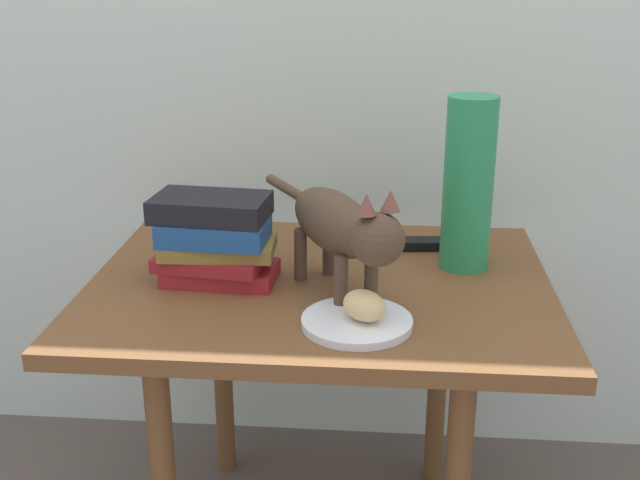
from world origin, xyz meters
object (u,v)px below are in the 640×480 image
Objects in this scene: bread_roll at (364,306)px; tv_remote at (409,244)px; plate at (357,322)px; green_vase at (468,184)px; book_stack at (215,239)px; side_table at (320,317)px; cat at (341,227)px.

bread_roll is 0.53× the size of tv_remote.
bread_roll is (0.01, -0.00, 0.03)m from plate.
book_stack is at bearing -166.54° from green_vase.
plate is (0.08, -0.19, 0.09)m from side_table.
tv_remote is at bearing 46.98° from side_table.
bread_roll is 0.34m from book_stack.
bread_roll is 0.37m from green_vase.
tv_remote is (0.17, 0.19, 0.09)m from side_table.
green_vase is at bearing 35.73° from cat.
book_stack reaches higher than tv_remote.
cat reaches higher than book_stack.
bread_roll is 0.39m from tv_remote.
green_vase is (0.20, 0.29, 0.16)m from plate.
bread_roll is (0.09, -0.20, 0.12)m from side_table.
side_table is at bearing 111.79° from plate.
plate is 0.18m from cat.
plate is 2.32× the size of bread_roll.
book_stack is 0.69× the size of green_vase.
green_vase is at bearing 57.19° from bread_roll.
cat is (0.04, -0.07, 0.21)m from side_table.
cat is (-0.05, 0.12, 0.09)m from bread_roll.
side_table is at bearing 5.70° from book_stack.
side_table is 0.25m from bread_roll.
book_stack is (-0.27, 0.17, 0.08)m from plate.
cat is at bearing -144.27° from green_vase.
tv_remote is (0.08, 0.38, -0.03)m from bread_roll.
green_vase reaches higher than book_stack.
cat is 0.31m from tv_remote.
plate reaches higher than side_table.
cat reaches higher than tv_remote.
book_stack is at bearing -156.31° from tv_remote.
bread_roll reaches higher than plate.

